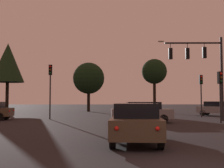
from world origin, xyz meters
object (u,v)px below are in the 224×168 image
Objects in this scene: car_far_lane at (217,108)px; tree_left_far at (154,72)px; traffic_signal_mast_arm at (202,62)px; car_nearside_lane at (136,122)px; traffic_light_corner_left at (50,81)px; traffic_light_corner_right at (201,87)px; car_crossing_left at (142,112)px; traffic_light_median at (220,86)px; tree_center_horizon at (89,78)px; tree_behind_sign at (8,63)px.

tree_left_far is at bearing 120.11° from car_far_lane.
car_nearside_lane is at bearing -119.92° from traffic_signal_mast_arm.
traffic_signal_mast_arm reaches higher than traffic_light_corner_left.
traffic_signal_mast_arm is 1.65× the size of traffic_light_corner_right.
car_nearside_lane is 1.01× the size of car_crossing_left.
traffic_light_corner_left is at bearing 160.76° from traffic_light_median.
traffic_light_median is at bearing -63.62° from tree_center_horizon.
traffic_light_corner_right is at bearing -29.59° from tree_behind_sign.
traffic_light_median is 0.83× the size of car_crossing_left.
tree_left_far is (-1.53, 18.14, 2.86)m from traffic_light_median.
traffic_light_corner_left is at bearing -163.74° from car_far_lane.
traffic_light_median reaches higher than car_far_lane.
traffic_signal_mast_arm is 1.42× the size of traffic_light_corner_left.
traffic_light_corner_right reaches higher than car_far_lane.
traffic_signal_mast_arm is 13.98m from car_nearside_lane.
traffic_light_corner_right is 11.93m from tree_left_far.
tree_behind_sign reaches higher than traffic_signal_mast_arm.
traffic_signal_mast_arm reaches higher than traffic_light_median.
traffic_light_corner_left is at bearing -171.15° from traffic_light_corner_right.
tree_center_horizon is at bearing 159.99° from tree_left_far.
traffic_light_corner_right reaches higher than traffic_light_median.
tree_left_far reaches higher than traffic_light_corner_left.
car_far_lane is at bearing 44.25° from car_crossing_left.
traffic_light_corner_right is 18.81m from tree_center_horizon.
traffic_signal_mast_arm is 1.49× the size of car_nearside_lane.
traffic_light_corner_left is at bearing 112.88° from car_nearside_lane.
traffic_signal_mast_arm is at bearing 103.54° from traffic_light_median.
traffic_light_corner_left is 1.12× the size of car_far_lane.
traffic_light_median is 5.98m from car_crossing_left.
tree_left_far is at bearing 78.30° from car_nearside_lane.
car_crossing_left is (-5.12, -1.75, -3.93)m from traffic_signal_mast_arm.
tree_center_horizon reaches higher than car_nearside_lane.
car_nearside_lane is at bearing -63.29° from tree_behind_sign.
car_nearside_lane is 1.07× the size of car_far_lane.
car_crossing_left is 18.73m from tree_left_far.
tree_center_horizon is at bearing 8.74° from tree_behind_sign.
car_far_lane is 28.08m from tree_behind_sign.
car_far_lane is (16.64, 4.85, -2.55)m from traffic_light_corner_left.
tree_left_far is (-2.47, 11.37, 2.62)m from traffic_light_corner_right.
traffic_light_median is at bearing -110.44° from car_far_lane.
traffic_light_median is (0.54, -2.25, -2.06)m from traffic_signal_mast_arm.
traffic_light_corner_left is at bearing 169.51° from traffic_signal_mast_arm.
tree_center_horizon reaches higher than car_crossing_left.
traffic_light_corner_right is 0.96× the size of car_far_lane.
car_crossing_left is 0.47× the size of tree_behind_sign.
traffic_signal_mast_arm is 5.09m from traffic_light_corner_right.
traffic_signal_mast_arm is at bearing 60.08° from car_nearside_lane.
car_crossing_left is 0.62× the size of tree_left_far.
car_far_lane is at bearing 16.26° from traffic_light_corner_left.
car_crossing_left and car_far_lane have the same top height.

